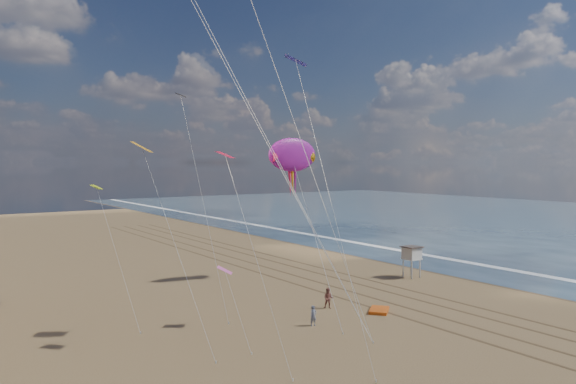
{
  "coord_description": "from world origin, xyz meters",
  "views": [
    {
      "loc": [
        -33.26,
        -15.67,
        12.15
      ],
      "look_at": [
        -4.65,
        26.0,
        9.5
      ],
      "focal_mm": 35.0,
      "sensor_mm": 36.0,
      "label": 1
    }
  ],
  "objects_px": {
    "lifeguard_stand": "(412,253)",
    "show_kite": "(292,155)",
    "grounded_kite": "(379,310)",
    "kite_flyer_b": "(328,298)",
    "kite_flyer_a": "(313,316)"
  },
  "relations": [
    {
      "from": "lifeguard_stand",
      "to": "show_kite",
      "type": "relative_size",
      "value": 0.15
    },
    {
      "from": "grounded_kite",
      "to": "kite_flyer_b",
      "type": "height_order",
      "value": "kite_flyer_b"
    },
    {
      "from": "lifeguard_stand",
      "to": "kite_flyer_b",
      "type": "distance_m",
      "value": 16.05
    },
    {
      "from": "lifeguard_stand",
      "to": "kite_flyer_a",
      "type": "xyz_separation_m",
      "value": [
        -19.2,
        -8.19,
        -1.8
      ]
    },
    {
      "from": "lifeguard_stand",
      "to": "show_kite",
      "type": "height_order",
      "value": "show_kite"
    },
    {
      "from": "show_kite",
      "to": "kite_flyer_a",
      "type": "height_order",
      "value": "show_kite"
    },
    {
      "from": "kite_flyer_b",
      "to": "lifeguard_stand",
      "type": "bearing_deg",
      "value": 59.47
    },
    {
      "from": "lifeguard_stand",
      "to": "kite_flyer_a",
      "type": "height_order",
      "value": "lifeguard_stand"
    },
    {
      "from": "kite_flyer_b",
      "to": "grounded_kite",
      "type": "bearing_deg",
      "value": -7.27
    },
    {
      "from": "show_kite",
      "to": "kite_flyer_a",
      "type": "xyz_separation_m",
      "value": [
        -8.41,
        -14.78,
        -12.15
      ]
    },
    {
      "from": "kite_flyer_a",
      "to": "kite_flyer_b",
      "type": "height_order",
      "value": "kite_flyer_b"
    },
    {
      "from": "kite_flyer_b",
      "to": "show_kite",
      "type": "bearing_deg",
      "value": 110.58
    },
    {
      "from": "kite_flyer_a",
      "to": "kite_flyer_b",
      "type": "bearing_deg",
      "value": 40.6
    },
    {
      "from": "grounded_kite",
      "to": "kite_flyer_a",
      "type": "height_order",
      "value": "kite_flyer_a"
    },
    {
      "from": "show_kite",
      "to": "kite_flyer_b",
      "type": "bearing_deg",
      "value": -110.84
    }
  ]
}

